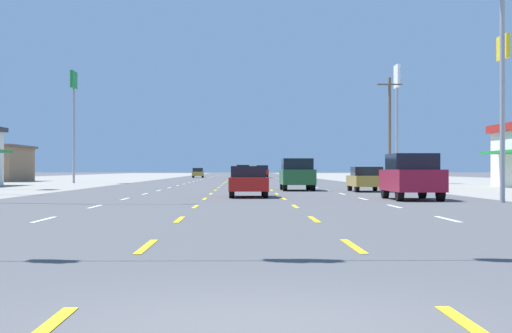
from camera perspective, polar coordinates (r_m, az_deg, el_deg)
name	(u,v)px	position (r m, az deg, el deg)	size (l,w,h in m)	color
ground_plane	(243,184)	(73.01, -0.92, -1.23)	(572.00, 572.00, 0.00)	#4C4C4F
lane_markings	(242,179)	(111.51, -0.97, -0.87)	(10.64, 227.60, 0.01)	white
suv_far_right_nearest	(412,176)	(36.13, 10.65, -0.64)	(1.98, 4.90, 1.98)	maroon
sedan_center_turn_near	(248,181)	(38.93, -0.53, -1.01)	(1.80, 4.50, 1.46)	red
sedan_far_right_mid	(366,179)	(49.23, 7.60, -0.84)	(1.80, 4.50, 1.46)	#B28C33
suv_inner_right_midfar	(297,174)	(51.41, 2.84, -0.51)	(1.98, 4.90, 1.98)	#235B2D
hatchback_far_right_far	(304,174)	(93.99, 3.31, -0.52)	(1.72, 3.90, 1.54)	#B28C33
suv_center_turn_farther	(243,171)	(122.66, -0.90, -0.33)	(1.98, 4.90, 1.98)	#235B2D
hatchback_far_left_farthest	(198,173)	(130.21, -4.01, -0.43)	(1.72, 3.90, 1.54)	#B28C33
suv_center_turn_distant_a	(243,171)	(133.89, -0.87, -0.32)	(1.98, 4.90, 1.98)	#235B2D
suv_inner_right_distant_b	(262,171)	(134.13, 0.43, -0.32)	(1.98, 4.90, 1.98)	red
pole_sign_left_row_2	(74,98)	(80.93, -12.43, 4.63)	(0.24, 2.33, 10.66)	gray
pole_sign_right_row_1	(503,76)	(51.60, 16.65, 5.98)	(0.24, 1.89, 9.29)	gray
pole_sign_right_row_2	(397,94)	(78.47, 9.67, 4.96)	(0.24, 2.02, 11.06)	gray
streetlight_right_row_0	(491,75)	(34.07, 15.88, 6.05)	(4.00, 0.26, 8.56)	gray
utility_pole_right_row_1	(390,129)	(73.25, 9.19, 2.58)	(2.20, 0.26, 9.34)	brown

